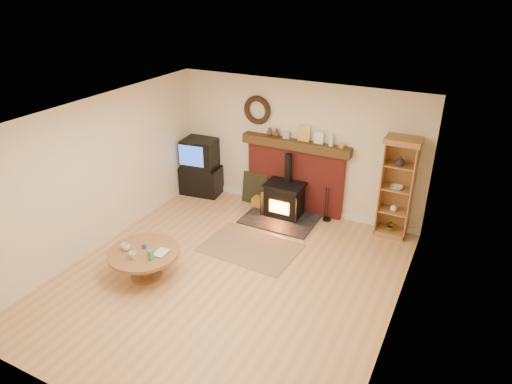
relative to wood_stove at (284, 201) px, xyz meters
The scene contains 11 objects.
ground 2.30m from the wood_stove, 88.67° to the right, with size 5.50×5.50×0.00m, color tan.
room_shell 2.58m from the wood_stove, 89.09° to the right, with size 5.02×5.52×2.61m.
chimney_breast 0.61m from the wood_stove, 82.32° to the left, with size 2.20×0.22×1.78m.
wood_stove is the anchor object (origin of this frame).
area_rug 1.37m from the wood_stove, 92.11° to the right, with size 1.63×1.12×0.01m, color brown.
tv_unit 2.06m from the wood_stove, behind, with size 0.90×0.68×1.23m.
curio_cabinet 2.15m from the wood_stove, ahead, with size 0.60×0.43×1.87m.
firelog_box 0.62m from the wood_stove, 166.91° to the left, with size 0.34×0.21×0.21m, color yellow.
leaning_painting 0.83m from the wood_stove, 160.34° to the left, with size 0.55×0.03×0.66m, color black.
fire_tools 0.88m from the wood_stove, 15.66° to the left, with size 0.16×0.16×0.70m.
coffee_table 3.04m from the wood_stove, 112.14° to the right, with size 1.12×1.12×0.63m.
Camera 1 is at (3.07, -5.08, 4.37)m, focal length 32.00 mm.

